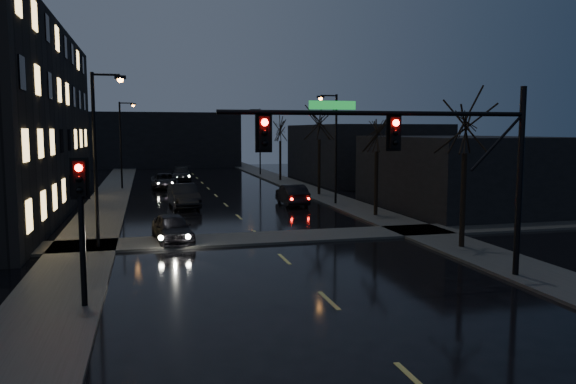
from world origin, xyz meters
TOP-DOWN VIEW (x-y plane):
  - sidewalk_left at (-8.50, 35.00)m, footprint 3.00×140.00m
  - sidewalk_right at (8.50, 35.00)m, footprint 3.00×140.00m
  - sidewalk_cross at (0.00, 18.50)m, footprint 40.00×3.00m
  - commercial_right_near at (15.50, 26.00)m, footprint 10.00×14.00m
  - commercial_right_far at (17.00, 48.00)m, footprint 12.00×18.00m
  - far_block at (-3.00, 78.00)m, footprint 22.00×10.00m
  - signal_mast at (3.85, 9.00)m, footprint 11.11×0.41m
  - signal_pole_left at (-7.50, 8.99)m, footprint 0.35×0.41m
  - tree_near at (8.40, 14.00)m, footprint 3.52×3.52m
  - tree_mid_a at (8.40, 24.00)m, footprint 3.30×3.30m
  - tree_mid_b at (8.40, 36.00)m, footprint 3.74×3.74m
  - tree_far at (8.40, 50.00)m, footprint 3.43×3.43m
  - streetlight_l_near at (-7.58, 18.00)m, footprint 1.53×0.28m
  - streetlight_l_far at (-7.58, 45.00)m, footprint 1.53×0.28m
  - streetlight_r_mid at (7.58, 30.00)m, footprint 1.53×0.28m
  - streetlight_r_far at (7.58, 58.00)m, footprint 1.53×0.28m
  - oncoming_car_a at (-4.43, 18.87)m, footprint 2.15×4.25m
  - oncoming_car_b at (-3.09, 31.29)m, footprint 2.16×5.18m
  - oncoming_car_c at (-3.98, 44.93)m, footprint 2.44×5.16m
  - oncoming_car_d at (-1.92, 52.79)m, footprint 2.51×5.33m
  - lead_car at (4.69, 30.68)m, footprint 1.68×4.60m

SIDE VIEW (x-z plane):
  - sidewalk_left at x=-8.50m, z-range 0.00..0.12m
  - sidewalk_right at x=8.50m, z-range 0.00..0.12m
  - sidewalk_cross at x=0.00m, z-range 0.00..0.12m
  - oncoming_car_a at x=-4.43m, z-range 0.00..1.39m
  - oncoming_car_c at x=-3.98m, z-range 0.00..1.43m
  - oncoming_car_d at x=-1.92m, z-range 0.00..1.50m
  - lead_car at x=4.69m, z-range 0.00..1.50m
  - oncoming_car_b at x=-3.09m, z-range 0.00..1.66m
  - commercial_right_near at x=15.50m, z-range 0.00..5.00m
  - commercial_right_far at x=17.00m, z-range 0.00..6.00m
  - signal_pole_left at x=-7.50m, z-range 0.75..5.27m
  - far_block at x=-3.00m, z-range 0.00..8.00m
  - streetlight_l_near at x=-7.58m, z-range 0.77..8.77m
  - streetlight_l_far at x=-7.58m, z-range 0.77..8.77m
  - streetlight_r_mid at x=7.58m, z-range 0.77..8.77m
  - streetlight_r_far at x=7.58m, z-range 0.77..8.77m
  - signal_mast at x=3.85m, z-range 1.37..8.37m
  - tree_mid_a at x=8.40m, z-range 2.04..9.61m
  - tree_far at x=8.40m, z-range 2.12..10.00m
  - tree_near at x=8.40m, z-range 2.18..10.26m
  - tree_mid_b at x=8.40m, z-range 2.32..10.90m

